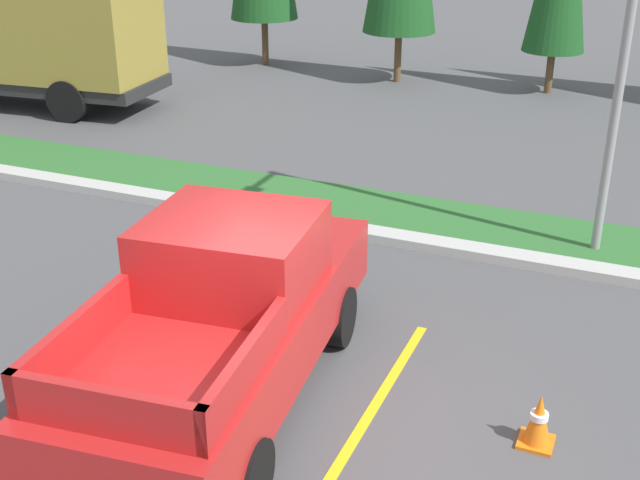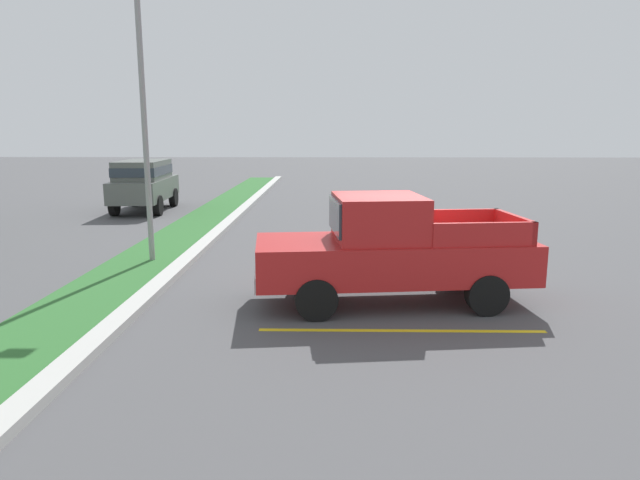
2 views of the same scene
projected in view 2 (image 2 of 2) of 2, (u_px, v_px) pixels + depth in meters
name	position (u px, v px, depth m)	size (l,w,h in m)	color
ground_plane	(395.00, 290.00, 11.73)	(120.00, 120.00, 0.00)	#4C4C4F
parking_line_near	(402.00, 331.00, 9.33)	(0.12, 4.80, 0.01)	yellow
parking_line_far	(384.00, 281.00, 12.37)	(0.12, 4.80, 0.01)	yellow
curb_strip	(158.00, 285.00, 11.80)	(56.00, 0.40, 0.15)	#B2B2AD
grass_median	(107.00, 287.00, 11.83)	(56.00, 1.80, 0.06)	#2D662D
pickup_truck_main	(391.00, 251.00, 10.65)	(2.45, 5.40, 2.10)	black
suv_distant	(144.00, 181.00, 23.06)	(4.70, 2.16, 2.10)	black
street_light	(150.00, 103.00, 13.49)	(0.24, 1.49, 6.82)	gray
traffic_cone	(355.00, 252.00, 14.05)	(0.36, 0.36, 0.60)	orange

